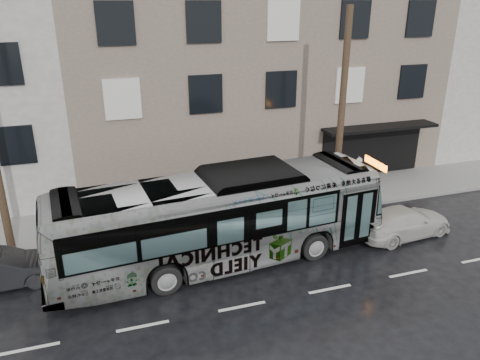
% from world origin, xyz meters
% --- Properties ---
extents(ground, '(120.00, 120.00, 0.00)m').
position_xyz_m(ground, '(0.00, 0.00, 0.00)').
color(ground, black).
rests_on(ground, ground).
extents(sidewalk, '(90.00, 3.60, 0.15)m').
position_xyz_m(sidewalk, '(0.00, 4.90, 0.07)').
color(sidewalk, gray).
rests_on(sidewalk, ground).
extents(building_taupe, '(20.00, 12.00, 11.00)m').
position_xyz_m(building_taupe, '(5.00, 12.70, 5.50)').
color(building_taupe, gray).
rests_on(building_taupe, ground).
extents(utility_pole_front, '(0.30, 0.30, 9.00)m').
position_xyz_m(utility_pole_front, '(6.50, 3.30, 4.65)').
color(utility_pole_front, '#4D3B26').
rests_on(utility_pole_front, sidewalk).
extents(sign_post, '(0.06, 0.06, 2.40)m').
position_xyz_m(sign_post, '(7.60, 3.30, 1.35)').
color(sign_post, slate).
rests_on(sign_post, sidewalk).
extents(bus, '(12.85, 4.01, 3.52)m').
position_xyz_m(bus, '(0.11, 0.48, 1.76)').
color(bus, '#B2B2B2').
rests_on(bus, ground).
extents(white_sedan, '(4.51, 2.26, 1.26)m').
position_xyz_m(white_sedan, '(7.97, 0.09, 0.63)').
color(white_sedan, beige).
rests_on(white_sedan, ground).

